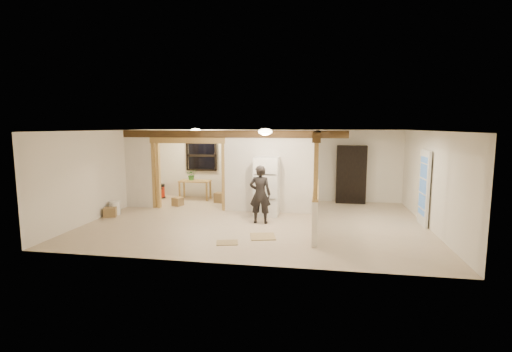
% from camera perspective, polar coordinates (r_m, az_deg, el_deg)
% --- Properties ---
extents(floor, '(9.00, 6.50, 0.01)m').
position_cam_1_polar(floor, '(10.34, 0.12, -7.02)').
color(floor, '#BDA98C').
rests_on(floor, ground).
extents(ceiling, '(9.00, 6.50, 0.01)m').
position_cam_1_polar(ceiling, '(10.01, 0.13, 7.00)').
color(ceiling, white).
extents(wall_back, '(9.00, 0.01, 2.50)m').
position_cam_1_polar(wall_back, '(13.29, 2.45, 1.75)').
color(wall_back, silver).
rests_on(wall_back, floor).
extents(wall_front, '(9.00, 0.01, 2.50)m').
position_cam_1_polar(wall_front, '(6.96, -4.31, -3.67)').
color(wall_front, silver).
rests_on(wall_front, floor).
extents(wall_left, '(0.01, 6.50, 2.50)m').
position_cam_1_polar(wall_left, '(11.71, -22.14, 0.39)').
color(wall_left, silver).
rests_on(wall_left, floor).
extents(wall_right, '(0.01, 6.50, 2.50)m').
position_cam_1_polar(wall_right, '(10.36, 25.49, -0.66)').
color(wall_right, silver).
rests_on(wall_right, floor).
extents(partition_left_stub, '(0.90, 0.12, 2.50)m').
position_cam_1_polar(partition_left_stub, '(12.53, -17.51, 1.04)').
color(partition_left_stub, white).
rests_on(partition_left_stub, floor).
extents(partition_center, '(2.80, 0.12, 2.50)m').
position_cam_1_polar(partition_center, '(11.25, 2.14, 0.68)').
color(partition_center, white).
rests_on(partition_center, floor).
extents(doorway_frame, '(2.46, 0.14, 2.20)m').
position_cam_1_polar(doorway_frame, '(11.89, -10.39, 0.20)').
color(doorway_frame, '#B28C4B').
rests_on(doorway_frame, floor).
extents(header_beam_back, '(7.00, 0.18, 0.22)m').
position_cam_1_polar(header_beam_back, '(11.39, -3.86, 6.45)').
color(header_beam_back, '#4A3219').
rests_on(header_beam_back, ceiling).
extents(header_beam_right, '(0.18, 3.30, 0.22)m').
position_cam_1_polar(header_beam_right, '(9.47, 9.37, 6.13)').
color(header_beam_right, '#4A3219').
rests_on(header_beam_right, ceiling).
extents(pony_wall, '(0.12, 3.20, 1.00)m').
position_cam_1_polar(pony_wall, '(9.70, 9.12, -5.03)').
color(pony_wall, white).
rests_on(pony_wall, floor).
extents(stud_partition, '(0.14, 3.20, 1.32)m').
position_cam_1_polar(stud_partition, '(9.52, 9.27, 1.80)').
color(stud_partition, '#B28C4B').
rests_on(stud_partition, pony_wall).
extents(window_back, '(1.12, 0.10, 1.10)m').
position_cam_1_polar(window_back, '(13.76, -8.41, 3.12)').
color(window_back, black).
rests_on(window_back, wall_back).
extents(french_door, '(0.12, 0.86, 2.00)m').
position_cam_1_polar(french_door, '(10.76, 24.43, -1.67)').
color(french_door, white).
rests_on(french_door, floor).
extents(ceiling_dome_main, '(0.36, 0.36, 0.16)m').
position_cam_1_polar(ceiling_dome_main, '(9.47, 1.43, 6.84)').
color(ceiling_dome_main, '#FFEABF').
rests_on(ceiling_dome_main, ceiling).
extents(ceiling_dome_util, '(0.32, 0.32, 0.14)m').
position_cam_1_polar(ceiling_dome_util, '(12.86, -9.27, 6.95)').
color(ceiling_dome_util, '#FFEABF').
rests_on(ceiling_dome_util, ceiling).
extents(hanging_bulb, '(0.07, 0.07, 0.07)m').
position_cam_1_polar(hanging_bulb, '(12.05, -8.06, 5.51)').
color(hanging_bulb, '#FFD88C').
rests_on(hanging_bulb, ceiling).
extents(refrigerator, '(0.71, 0.69, 1.72)m').
position_cam_1_polar(refrigerator, '(10.91, 1.65, -1.60)').
color(refrigerator, silver).
rests_on(refrigerator, floor).
extents(woman, '(0.59, 0.39, 1.59)m').
position_cam_1_polar(woman, '(10.00, 0.64, -2.83)').
color(woman, black).
rests_on(woman, floor).
extents(work_table, '(1.11, 0.57, 0.69)m').
position_cam_1_polar(work_table, '(13.53, -9.34, -2.12)').
color(work_table, '#B28C4B').
rests_on(work_table, floor).
extents(potted_plant, '(0.44, 0.42, 0.39)m').
position_cam_1_polar(potted_plant, '(13.53, -9.88, 0.19)').
color(potted_plant, '#2A5A22').
rests_on(potted_plant, work_table).
extents(shop_vac, '(0.51, 0.51, 0.52)m').
position_cam_1_polar(shop_vac, '(14.04, -14.58, -2.25)').
color(shop_vac, '#A01F0B').
rests_on(shop_vac, floor).
extents(bookshelf, '(0.99, 0.33, 1.97)m').
position_cam_1_polar(bookshelf, '(13.03, 14.42, 0.23)').
color(bookshelf, black).
rests_on(bookshelf, floor).
extents(bucket, '(0.39, 0.39, 0.41)m').
position_cam_1_polar(bucket, '(11.85, -20.91, -4.61)').
color(bucket, white).
rests_on(bucket, floor).
extents(box_util_a, '(0.43, 0.38, 0.34)m').
position_cam_1_polar(box_util_a, '(12.89, -5.44, -3.32)').
color(box_util_a, olive).
rests_on(box_util_a, floor).
extents(box_util_b, '(0.38, 0.38, 0.28)m').
position_cam_1_polar(box_util_b, '(12.59, -11.95, -3.86)').
color(box_util_b, olive).
rests_on(box_util_b, floor).
extents(box_front, '(0.41, 0.37, 0.28)m').
position_cam_1_polar(box_front, '(11.63, -21.53, -5.19)').
color(box_front, olive).
rests_on(box_front, floor).
extents(floor_panel_near, '(0.70, 0.70, 0.02)m').
position_cam_1_polar(floor_panel_near, '(8.94, 1.04, -9.29)').
color(floor_panel_near, tan).
rests_on(floor_panel_near, floor).
extents(floor_panel_far, '(0.56, 0.49, 0.02)m').
position_cam_1_polar(floor_panel_far, '(8.52, -4.46, -10.18)').
color(floor_panel_far, tan).
rests_on(floor_panel_far, floor).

